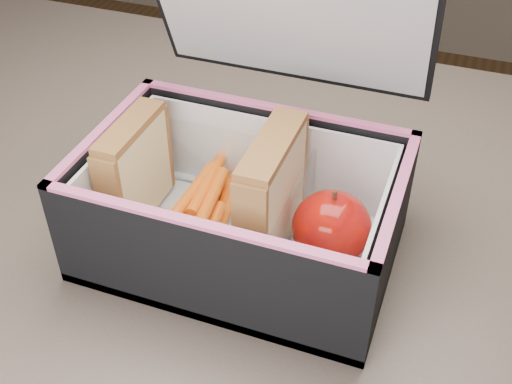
{
  "coord_description": "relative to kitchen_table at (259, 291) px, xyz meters",
  "views": [
    {
      "loc": [
        0.16,
        -0.43,
        1.17
      ],
      "look_at": [
        0.01,
        -0.02,
        0.81
      ],
      "focal_mm": 45.0,
      "sensor_mm": 36.0,
      "label": 1
    }
  ],
  "objects": [
    {
      "name": "red_apple",
      "position": [
        0.08,
        -0.03,
        0.14
      ],
      "size": [
        0.08,
        0.08,
        0.07
      ],
      "rotation": [
        0.0,
        0.0,
        0.16
      ],
      "color": "maroon",
      "rests_on": "paper_napkin"
    },
    {
      "name": "sandwich_right",
      "position": [
        0.02,
        -0.03,
        0.16
      ],
      "size": [
        0.03,
        0.1,
        0.11
      ],
      "color": "beige",
      "rests_on": "plastic_tub"
    },
    {
      "name": "kitchen_table",
      "position": [
        0.0,
        0.0,
        0.0
      ],
      "size": [
        1.2,
        0.8,
        0.75
      ],
      "color": "brown",
      "rests_on": "ground"
    },
    {
      "name": "plastic_tub",
      "position": [
        -0.04,
        -0.03,
        0.14
      ],
      "size": [
        0.17,
        0.12,
        0.07
      ],
      "primitive_type": null,
      "color": "white",
      "rests_on": "lunch_bag"
    },
    {
      "name": "lunch_bag",
      "position": [
        -0.0,
        -0.03,
        0.15
      ],
      "size": [
        0.27,
        0.25,
        0.26
      ],
      "color": "black",
      "rests_on": "kitchen_table"
    },
    {
      "name": "sandwich_left",
      "position": [
        -0.11,
        -0.03,
        0.16
      ],
      "size": [
        0.02,
        0.09,
        0.1
      ],
      "color": "beige",
      "rests_on": "plastic_tub"
    },
    {
      "name": "paper_napkin",
      "position": [
        0.08,
        -0.03,
        0.11
      ],
      "size": [
        0.08,
        0.09,
        0.01
      ],
      "primitive_type": "cube",
      "rotation": [
        0.0,
        0.0,
        -0.18
      ],
      "color": "white",
      "rests_on": "lunch_bag"
    },
    {
      "name": "carrot_sticks",
      "position": [
        -0.04,
        -0.03,
        0.12
      ],
      "size": [
        0.05,
        0.15,
        0.03
      ],
      "color": "#FD580A",
      "rests_on": "plastic_tub"
    }
  ]
}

